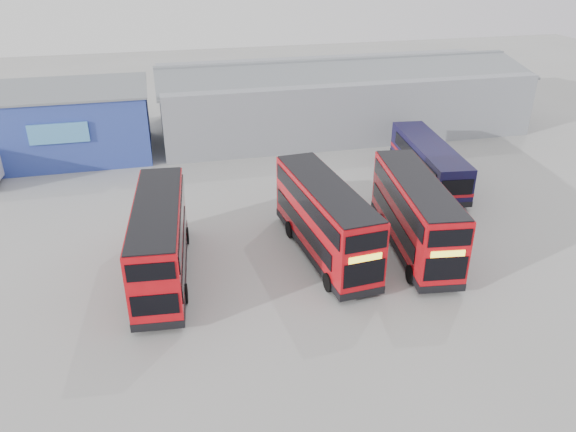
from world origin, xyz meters
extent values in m
plane|color=gray|center=(0.00, 0.00, 0.00)|extent=(120.00, 120.00, 0.00)
cube|color=navy|center=(-14.00, 18.00, 2.50)|extent=(12.00, 8.00, 5.00)
cube|color=slate|center=(-14.00, 18.00, 5.05)|extent=(12.30, 8.30, 0.15)
cube|color=#4994CF|center=(-14.00, 13.90, 3.00)|extent=(3.96, 0.15, 1.40)
cube|color=gray|center=(8.00, 20.00, 2.50)|extent=(30.00, 12.00, 5.00)
cube|color=slate|center=(8.00, 17.20, 5.25)|extent=(30.50, 6.33, 1.29)
cube|color=slate|center=(8.00, 22.80, 5.25)|extent=(30.50, 6.33, 1.29)
cube|color=#BC0A12|center=(-7.79, -1.22, 2.10)|extent=(3.01, 9.46, 3.59)
cube|color=black|center=(-7.79, -1.22, 0.49)|extent=(3.05, 9.50, 0.40)
cube|color=black|center=(-6.70, -1.67, 1.68)|extent=(0.72, 7.86, 0.84)
cube|color=black|center=(-8.94, -1.48, 1.68)|extent=(0.72, 7.86, 0.84)
cube|color=black|center=(-6.67, -1.32, 3.19)|extent=(0.80, 8.75, 0.84)
cube|color=black|center=(-8.91, -1.13, 3.19)|extent=(0.80, 8.75, 0.84)
cube|color=black|center=(-7.39, 3.43, 1.60)|extent=(1.99, 0.22, 1.20)
cube|color=black|center=(-7.39, 3.43, 3.19)|extent=(1.99, 0.22, 0.84)
cube|color=yellow|center=(-7.39, 3.44, 2.39)|extent=(1.59, 0.17, 0.31)
cube|color=black|center=(-8.19, -5.88, 1.60)|extent=(1.95, 0.21, 0.97)
cube|color=black|center=(-8.19, -5.88, 3.19)|extent=(1.95, 0.21, 0.80)
cube|color=black|center=(-7.79, -1.22, 3.92)|extent=(2.87, 9.32, 0.09)
cylinder|color=black|center=(-6.45, 1.91, 0.46)|extent=(0.36, 0.94, 0.92)
cylinder|color=black|center=(-8.57, 2.09, 0.46)|extent=(0.36, 0.94, 0.92)
cylinder|color=black|center=(-6.93, -3.66, 0.46)|extent=(0.36, 0.94, 0.92)
cylinder|color=black|center=(-9.05, -3.47, 0.46)|extent=(0.36, 0.94, 0.92)
cube|color=#BC0A12|center=(0.56, -0.96, 2.12)|extent=(3.10, 9.55, 3.62)
cube|color=black|center=(0.56, -0.96, 0.49)|extent=(3.14, 9.59, 0.40)
cube|color=black|center=(-0.60, -0.71, 1.70)|extent=(0.78, 7.92, 0.85)
cube|color=black|center=(1.66, -0.49, 1.70)|extent=(0.78, 7.92, 0.85)
cube|color=black|center=(-0.57, -1.06, 3.22)|extent=(0.87, 8.81, 0.85)
cube|color=black|center=(1.69, -0.85, 3.22)|extent=(0.87, 8.81, 0.85)
cube|color=black|center=(1.00, -5.65, 1.61)|extent=(2.01, 0.23, 1.21)
cube|color=black|center=(1.00, -5.65, 3.22)|extent=(2.01, 0.23, 0.85)
cube|color=yellow|center=(1.00, -5.65, 2.41)|extent=(1.61, 0.19, 0.31)
cube|color=black|center=(0.12, 3.73, 1.61)|extent=(1.96, 0.23, 0.98)
cube|color=black|center=(0.12, 3.73, 3.22)|extent=(1.96, 0.23, 0.80)
cube|color=black|center=(0.56, -0.96, 3.95)|extent=(2.95, 9.41, 0.09)
cylinder|color=black|center=(-0.20, -4.30, 0.46)|extent=(0.37, 0.95, 0.93)
cylinder|color=black|center=(1.93, -4.10, 0.46)|extent=(0.37, 0.95, 0.93)
cylinder|color=black|center=(-0.73, 1.30, 0.46)|extent=(0.37, 0.95, 0.93)
cylinder|color=black|center=(1.41, 1.50, 0.46)|extent=(0.37, 0.95, 0.93)
cube|color=#BC0A12|center=(5.35, -1.48, 2.10)|extent=(3.38, 9.50, 3.58)
cube|color=black|center=(5.35, -1.48, 0.49)|extent=(3.42, 9.54, 0.40)
cube|color=black|center=(4.28, -0.99, 1.68)|extent=(1.05, 7.82, 0.84)
cube|color=black|center=(6.51, -1.27, 1.68)|extent=(1.05, 7.82, 0.84)
cube|color=black|center=(4.23, -1.34, 3.19)|extent=(1.16, 8.70, 0.84)
cube|color=black|center=(6.46, -1.62, 3.19)|extent=(1.16, 8.70, 0.84)
cube|color=black|center=(4.76, -6.11, 1.59)|extent=(1.98, 0.30, 1.19)
cube|color=black|center=(4.76, -6.11, 3.19)|extent=(1.98, 0.30, 0.84)
cube|color=yellow|center=(4.75, -6.12, 2.39)|extent=(1.58, 0.24, 0.31)
cube|color=black|center=(5.94, 3.15, 1.59)|extent=(1.94, 0.29, 0.97)
cube|color=black|center=(5.94, 3.15, 3.19)|extent=(1.94, 0.29, 0.80)
cube|color=black|center=(5.35, -1.48, 3.91)|extent=(3.23, 9.35, 0.09)
cylinder|color=black|center=(3.88, -4.55, 0.46)|extent=(0.40, 0.95, 0.92)
cylinder|color=black|center=(5.99, -4.82, 0.46)|extent=(0.40, 0.95, 0.92)
cylinder|color=black|center=(4.60, 0.98, 0.46)|extent=(0.40, 0.95, 0.92)
cylinder|color=black|center=(6.70, 0.71, 0.46)|extent=(0.40, 0.95, 0.92)
cube|color=black|center=(10.25, 6.88, 1.51)|extent=(3.35, 10.10, 2.39)
cube|color=black|center=(10.25, 6.88, 0.48)|extent=(3.39, 10.14, 0.36)
cube|color=#A80C15|center=(10.25, 6.88, 1.08)|extent=(3.38, 10.13, 0.23)
cube|color=black|center=(11.36, 6.48, 1.89)|extent=(0.98, 8.24, 0.86)
cube|color=black|center=(9.08, 6.74, 1.89)|extent=(0.98, 8.24, 0.86)
cube|color=black|center=(10.81, 11.82, 1.67)|extent=(2.02, 0.27, 1.17)
cube|color=black|center=(9.69, 1.94, 1.67)|extent=(1.97, 0.27, 0.99)
cylinder|color=black|center=(11.72, 10.24, 0.47)|extent=(0.39, 0.96, 0.94)
cylinder|color=black|center=(9.57, 10.49, 0.47)|extent=(0.39, 0.96, 0.94)
cylinder|color=black|center=(11.01, 3.98, 0.47)|extent=(0.39, 0.96, 0.94)
cylinder|color=black|center=(8.86, 4.22, 0.47)|extent=(0.39, 0.96, 0.94)
cylinder|color=black|center=(-17.92, 15.46, 0.36)|extent=(0.30, 0.74, 0.73)
camera|label=1|loc=(-7.26, -25.52, 15.23)|focal=35.00mm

